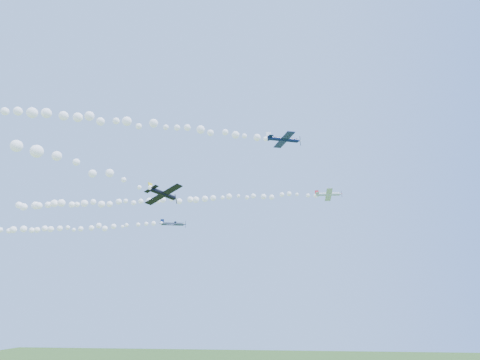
# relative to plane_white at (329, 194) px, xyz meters

# --- Properties ---
(plane_white) EXTENTS (7.09, 7.24, 2.18)m
(plane_white) POSITION_rel_plane_white_xyz_m (0.00, 0.00, 0.00)
(plane_white) COLOR silver
(smoke_trail_white) EXTENTS (86.13, 2.89, 2.99)m
(smoke_trail_white) POSITION_rel_plane_white_xyz_m (-45.17, 0.16, -0.30)
(smoke_trail_white) COLOR white
(plane_navy) EXTENTS (7.50, 7.94, 2.18)m
(plane_navy) POSITION_rel_plane_white_xyz_m (-11.12, -27.39, 4.30)
(plane_navy) COLOR #0D183D
(smoke_trail_navy) EXTENTS (79.08, 33.89, 2.97)m
(smoke_trail_navy) POSITION_rel_plane_white_xyz_m (-52.66, -44.33, 4.09)
(smoke_trail_navy) COLOR white
(plane_grey) EXTENTS (6.67, 6.80, 2.34)m
(plane_grey) POSITION_rel_plane_white_xyz_m (-39.00, -7.59, -8.45)
(plane_grey) COLOR #3C4657
(smoke_trail_grey) EXTENTS (64.54, 4.06, 3.05)m
(smoke_trail_grey) POSITION_rel_plane_white_xyz_m (-73.25, -6.70, -8.84)
(smoke_trail_grey) COLOR white
(plane_black) EXTENTS (6.83, 6.64, 2.60)m
(plane_black) POSITION_rel_plane_white_xyz_m (-31.31, -40.46, -10.10)
(plane_black) COLOR black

